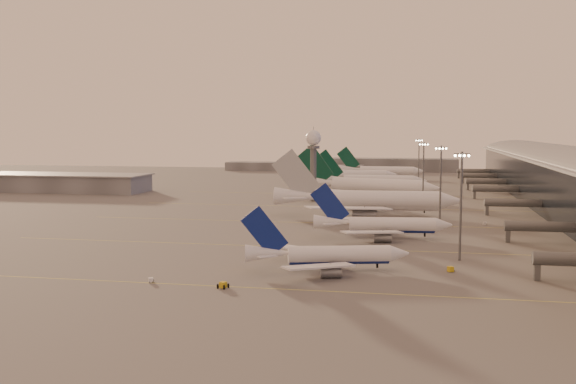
# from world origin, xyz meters

# --- Properties ---
(ground) EXTENTS (700.00, 700.00, 0.00)m
(ground) POSITION_xyz_m (0.00, 0.00, 0.00)
(ground) COLOR #4F4D4D
(ground) RESTS_ON ground
(taxiway_markings) EXTENTS (180.00, 185.25, 0.02)m
(taxiway_markings) POSITION_xyz_m (30.00, 56.00, 0.01)
(taxiway_markings) COLOR #DDD94E
(taxiway_markings) RESTS_ON ground
(hangar) EXTENTS (82.00, 27.00, 8.50)m
(hangar) POSITION_xyz_m (-120.00, 140.00, 4.32)
(hangar) COLOR slate
(hangar) RESTS_ON ground
(radar_tower) EXTENTS (6.40, 6.40, 31.10)m
(radar_tower) POSITION_xyz_m (5.00, 120.00, 20.95)
(radar_tower) COLOR #56595E
(radar_tower) RESTS_ON ground
(mast_a) EXTENTS (3.60, 0.56, 25.00)m
(mast_a) POSITION_xyz_m (58.00, 0.00, 13.74)
(mast_a) COLOR #56595E
(mast_a) RESTS_ON ground
(mast_b) EXTENTS (3.60, 0.56, 25.00)m
(mast_b) POSITION_xyz_m (55.00, 55.00, 13.74)
(mast_b) COLOR #56595E
(mast_b) RESTS_ON ground
(mast_c) EXTENTS (3.60, 0.56, 25.00)m
(mast_c) POSITION_xyz_m (50.00, 110.00, 13.74)
(mast_c) COLOR #56595E
(mast_c) RESTS_ON ground
(mast_d) EXTENTS (3.60, 0.56, 25.00)m
(mast_d) POSITION_xyz_m (48.00, 200.00, 13.74)
(mast_d) COLOR #56595E
(mast_d) RESTS_ON ground
(distant_horizon) EXTENTS (165.00, 37.50, 9.00)m
(distant_horizon) POSITION_xyz_m (2.62, 325.14, 3.89)
(distant_horizon) COLOR slate
(distant_horizon) RESTS_ON ground
(narrowbody_near) EXTENTS (35.32, 27.82, 14.08)m
(narrowbody_near) POSITION_xyz_m (29.73, -17.00, 2.85)
(narrowbody_near) COLOR white
(narrowbody_near) RESTS_ON ground
(narrowbody_mid) EXTENTS (39.07, 31.06, 15.28)m
(narrowbody_mid) POSITION_xyz_m (38.73, 28.84, 3.09)
(narrowbody_mid) COLOR white
(narrowbody_mid) RESTS_ON ground
(widebody_white) EXTENTS (66.00, 52.77, 23.20)m
(widebody_white) POSITION_xyz_m (31.01, 76.38, 4.02)
(widebody_white) COLOR white
(widebody_white) RESTS_ON ground
(greentail_a) EXTENTS (63.24, 50.39, 23.53)m
(greentail_a) POSITION_xyz_m (26.58, 132.57, 4.16)
(greentail_a) COLOR white
(greentail_a) RESTS_ON ground
(greentail_b) EXTENTS (55.38, 44.75, 20.13)m
(greentail_b) POSITION_xyz_m (25.22, 173.13, 3.55)
(greentail_b) COLOR white
(greentail_b) RESTS_ON ground
(greentail_c) EXTENTS (52.13, 41.80, 19.03)m
(greentail_c) POSITION_xyz_m (11.04, 217.26, 3.36)
(greentail_c) COLOR white
(greentail_c) RESTS_ON ground
(greentail_d) EXTENTS (53.22, 42.96, 19.33)m
(greentail_d) POSITION_xyz_m (25.40, 255.97, 3.41)
(greentail_d) COLOR white
(greentail_d) RESTS_ON ground
(gsv_truck_a) EXTENTS (4.90, 3.63, 1.88)m
(gsv_truck_a) POSITION_xyz_m (-2.54, -34.46, 0.96)
(gsv_truck_a) COLOR silver
(gsv_truck_a) RESTS_ON ground
(gsv_tug_near) EXTENTS (3.48, 4.51, 1.14)m
(gsv_tug_near) POSITION_xyz_m (12.46, -36.56, 0.58)
(gsv_tug_near) COLOR gold
(gsv_tug_near) RESTS_ON ground
(gsv_catering_a) EXTENTS (5.93, 4.70, 4.47)m
(gsv_catering_a) POSITION_xyz_m (55.64, -13.05, 2.23)
(gsv_catering_a) COLOR gold
(gsv_catering_a) RESTS_ON ground
(gsv_tug_mid) EXTENTS (3.73, 3.71, 0.94)m
(gsv_tug_mid) POSITION_xyz_m (7.84, 3.30, 0.48)
(gsv_tug_mid) COLOR #5A5C5F
(gsv_tug_mid) RESTS_ON ground
(gsv_truck_b) EXTENTS (5.03, 3.09, 1.91)m
(gsv_truck_b) POSITION_xyz_m (51.43, 40.57, 0.98)
(gsv_truck_b) COLOR #5A5C5F
(gsv_truck_b) RESTS_ON ground
(gsv_truck_c) EXTENTS (6.52, 4.76, 2.50)m
(gsv_truck_c) POSITION_xyz_m (-5.11, 61.00, 1.27)
(gsv_truck_c) COLOR gold
(gsv_truck_c) RESTS_ON ground
(gsv_catering_b) EXTENTS (4.90, 2.79, 3.79)m
(gsv_catering_b) POSITION_xyz_m (69.13, 60.26, 1.90)
(gsv_catering_b) COLOR silver
(gsv_catering_b) RESTS_ON ground
(gsv_tug_far) EXTENTS (3.57, 4.43, 1.10)m
(gsv_tug_far) POSITION_xyz_m (24.22, 98.66, 0.57)
(gsv_tug_far) COLOR #5A5C5F
(gsv_tug_far) RESTS_ON ground
(gsv_truck_d) EXTENTS (1.96, 4.90, 1.96)m
(gsv_truck_d) POSITION_xyz_m (-10.27, 125.84, 1.00)
(gsv_truck_d) COLOR silver
(gsv_truck_d) RESTS_ON ground
(gsv_tug_hangar) EXTENTS (3.67, 2.84, 0.92)m
(gsv_tug_hangar) POSITION_xyz_m (46.63, 161.15, 0.48)
(gsv_tug_hangar) COLOR #5A5C5F
(gsv_tug_hangar) RESTS_ON ground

